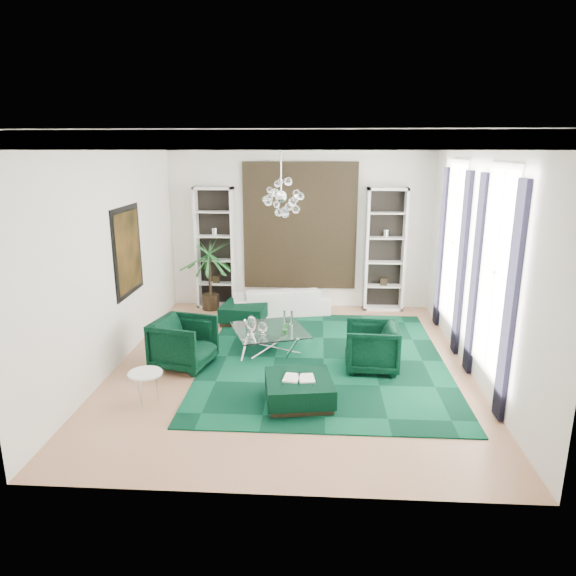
# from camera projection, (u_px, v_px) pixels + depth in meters

# --- Properties ---
(floor) EXTENTS (6.00, 7.00, 0.02)m
(floor) POSITION_uv_depth(u_px,v_px,m) (292.00, 365.00, 8.93)
(floor) COLOR tan
(floor) RESTS_ON ground
(ceiling) EXTENTS (6.00, 7.00, 0.02)m
(ceiling) POSITION_uv_depth(u_px,v_px,m) (292.00, 136.00, 7.92)
(ceiling) COLOR white
(ceiling) RESTS_ON ground
(wall_back) EXTENTS (6.00, 0.02, 3.80)m
(wall_back) POSITION_uv_depth(u_px,v_px,m) (300.00, 226.00, 11.81)
(wall_back) COLOR white
(wall_back) RESTS_ON ground
(wall_front) EXTENTS (6.00, 0.02, 3.80)m
(wall_front) POSITION_uv_depth(u_px,v_px,m) (273.00, 330.00, 5.04)
(wall_front) COLOR white
(wall_front) RESTS_ON ground
(wall_left) EXTENTS (0.02, 7.00, 3.80)m
(wall_left) POSITION_uv_depth(u_px,v_px,m) (113.00, 255.00, 8.60)
(wall_left) COLOR white
(wall_left) RESTS_ON ground
(wall_right) EXTENTS (0.02, 7.00, 3.80)m
(wall_right) POSITION_uv_depth(u_px,v_px,m) (478.00, 259.00, 8.25)
(wall_right) COLOR white
(wall_right) RESTS_ON ground
(crown_molding) EXTENTS (6.00, 7.00, 0.18)m
(crown_molding) POSITION_uv_depth(u_px,v_px,m) (292.00, 144.00, 7.95)
(crown_molding) COLOR white
(crown_molding) RESTS_ON ceiling
(ceiling_medallion) EXTENTS (0.90, 0.90, 0.05)m
(ceiling_medallion) POSITION_uv_depth(u_px,v_px,m) (293.00, 139.00, 8.22)
(ceiling_medallion) COLOR white
(ceiling_medallion) RESTS_ON ceiling
(tapestry) EXTENTS (2.50, 0.06, 2.80)m
(tapestry) POSITION_uv_depth(u_px,v_px,m) (300.00, 226.00, 11.76)
(tapestry) COLOR black
(tapestry) RESTS_ON wall_back
(shelving_left) EXTENTS (0.90, 0.38, 2.80)m
(shelving_left) POSITION_uv_depth(u_px,v_px,m) (215.00, 248.00, 11.86)
(shelving_left) COLOR white
(shelving_left) RESTS_ON floor
(shelving_right) EXTENTS (0.90, 0.38, 2.80)m
(shelving_right) POSITION_uv_depth(u_px,v_px,m) (385.00, 250.00, 11.63)
(shelving_right) COLOR white
(shelving_right) RESTS_ON floor
(painting) EXTENTS (0.04, 1.30, 1.60)m
(painting) POSITION_uv_depth(u_px,v_px,m) (128.00, 251.00, 9.19)
(painting) COLOR black
(painting) RESTS_ON wall_left
(window_near) EXTENTS (0.03, 1.10, 2.90)m
(window_near) POSITION_uv_depth(u_px,v_px,m) (496.00, 272.00, 7.39)
(window_near) COLOR white
(window_near) RESTS_ON wall_right
(curtain_near_a) EXTENTS (0.07, 0.30, 3.25)m
(curtain_near_a) POSITION_uv_depth(u_px,v_px,m) (511.00, 305.00, 6.70)
(curtain_near_a) COLOR black
(curtain_near_a) RESTS_ON floor
(curtain_near_b) EXTENTS (0.07, 0.30, 3.25)m
(curtain_near_b) POSITION_uv_depth(u_px,v_px,m) (476.00, 276.00, 8.21)
(curtain_near_b) COLOR black
(curtain_near_b) RESTS_ON floor
(window_far) EXTENTS (0.03, 1.10, 2.90)m
(window_far) POSITION_uv_depth(u_px,v_px,m) (454.00, 243.00, 9.70)
(window_far) COLOR white
(window_far) RESTS_ON wall_right
(curtain_far_a) EXTENTS (0.07, 0.30, 3.25)m
(curtain_far_a) POSITION_uv_depth(u_px,v_px,m) (462.00, 265.00, 9.01)
(curtain_far_a) COLOR black
(curtain_far_a) RESTS_ON floor
(curtain_far_b) EXTENTS (0.07, 0.30, 3.25)m
(curtain_far_b) POSITION_uv_depth(u_px,v_px,m) (441.00, 248.00, 10.52)
(curtain_far_b) COLOR black
(curtain_far_b) RESTS_ON floor
(rug) EXTENTS (4.20, 5.00, 0.02)m
(rug) POSITION_uv_depth(u_px,v_px,m) (324.00, 359.00, 9.12)
(rug) COLOR black
(rug) RESTS_ON floor
(sofa) EXTENTS (2.28, 1.28, 0.63)m
(sofa) POSITION_uv_depth(u_px,v_px,m) (281.00, 300.00, 11.59)
(sofa) COLOR silver
(sofa) RESTS_ON floor
(armchair_left) EXTENTS (1.12, 1.10, 0.85)m
(armchair_left) POSITION_uv_depth(u_px,v_px,m) (184.00, 343.00, 8.73)
(armchair_left) COLOR black
(armchair_left) RESTS_ON floor
(armchair_right) EXTENTS (0.93, 0.91, 0.80)m
(armchair_right) POSITION_uv_depth(u_px,v_px,m) (372.00, 347.00, 8.62)
(armchair_right) COLOR black
(armchair_right) RESTS_ON floor
(coffee_table) EXTENTS (1.58, 1.58, 0.43)m
(coffee_table) POSITION_uv_depth(u_px,v_px,m) (270.00, 340.00, 9.45)
(coffee_table) COLOR white
(coffee_table) RESTS_ON floor
(ottoman_side) EXTENTS (1.02, 1.02, 0.41)m
(ottoman_side) POSITION_uv_depth(u_px,v_px,m) (245.00, 313.00, 11.02)
(ottoman_side) COLOR black
(ottoman_side) RESTS_ON floor
(ottoman_front) EXTENTS (1.09, 1.09, 0.38)m
(ottoman_front) POSITION_uv_depth(u_px,v_px,m) (299.00, 391.00, 7.52)
(ottoman_front) COLOR black
(ottoman_front) RESTS_ON floor
(book) EXTENTS (0.46, 0.31, 0.03)m
(book) POSITION_uv_depth(u_px,v_px,m) (299.00, 378.00, 7.47)
(book) COLOR white
(book) RESTS_ON ottoman_front
(side_table) EXTENTS (0.56, 0.56, 0.48)m
(side_table) POSITION_uv_depth(u_px,v_px,m) (146.00, 388.00, 7.49)
(side_table) COLOR white
(side_table) RESTS_ON floor
(palm) EXTENTS (1.55, 1.55, 2.13)m
(palm) POSITION_uv_depth(u_px,v_px,m) (209.00, 265.00, 11.71)
(palm) COLOR #246D2D
(palm) RESTS_ON floor
(chandelier) EXTENTS (0.95, 0.95, 0.71)m
(chandelier) POSITION_uv_depth(u_px,v_px,m) (281.00, 197.00, 8.52)
(chandelier) COLOR white
(chandelier) RESTS_ON ceiling
(table_plant) EXTENTS (0.14, 0.12, 0.23)m
(table_plant) POSITION_uv_depth(u_px,v_px,m) (286.00, 328.00, 9.09)
(table_plant) COLOR #246D2D
(table_plant) RESTS_ON coffee_table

